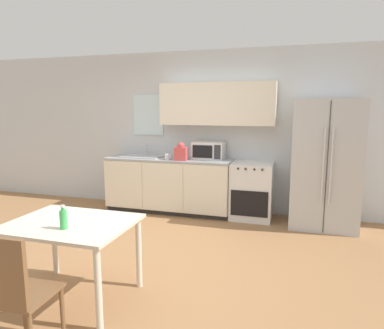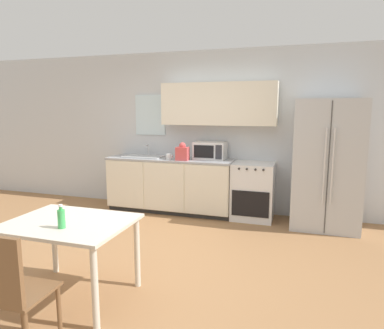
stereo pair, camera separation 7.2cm
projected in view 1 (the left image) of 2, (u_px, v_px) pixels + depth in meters
The scene contains 12 objects.
ground_plane at pixel (144, 257), 4.06m from camera, with size 12.00×12.00×0.00m, color #9E7047.
wall_back at pixel (199, 127), 5.84m from camera, with size 12.00×0.38×2.70m.
kitchen_counter at pixel (169, 184), 5.83m from camera, with size 2.15×0.65×0.92m.
oven_range at pixel (252, 191), 5.45m from camera, with size 0.64×0.61×0.90m.
refrigerator at pixel (325, 164), 5.00m from camera, with size 0.94×0.78×1.88m.
kitchen_sink at pixel (142, 156), 5.90m from camera, with size 0.69×0.44×0.20m.
microwave at pixel (209, 150), 5.65m from camera, with size 0.51×0.35×0.28m.
coffee_mug at pixel (168, 157), 5.58m from camera, with size 0.11×0.08×0.09m.
grocery_bag_0 at pixel (181, 152), 5.51m from camera, with size 0.20×0.17×0.29m.
dining_table at pixel (71, 233), 3.09m from camera, with size 1.10×0.84×0.73m.
dining_chair_near at pixel (14, 288), 2.32m from camera, with size 0.42×0.42×0.93m.
drink_bottle at pixel (63, 219), 2.89m from camera, with size 0.06×0.06×0.21m.
Camera 1 is at (1.65, -3.51, 1.74)m, focal length 32.00 mm.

